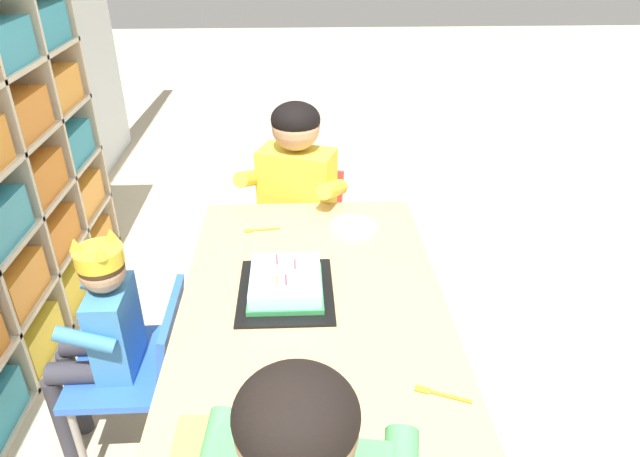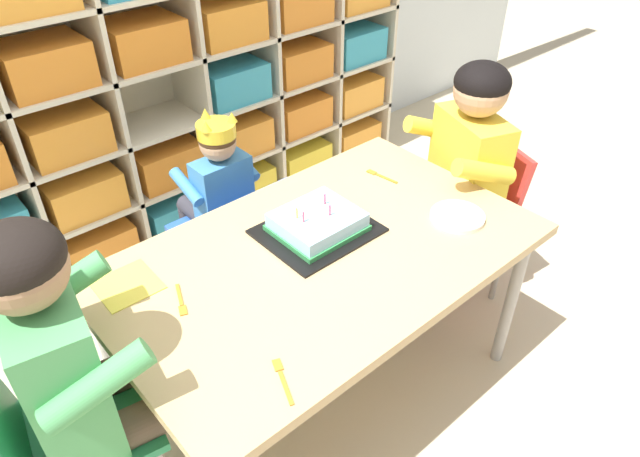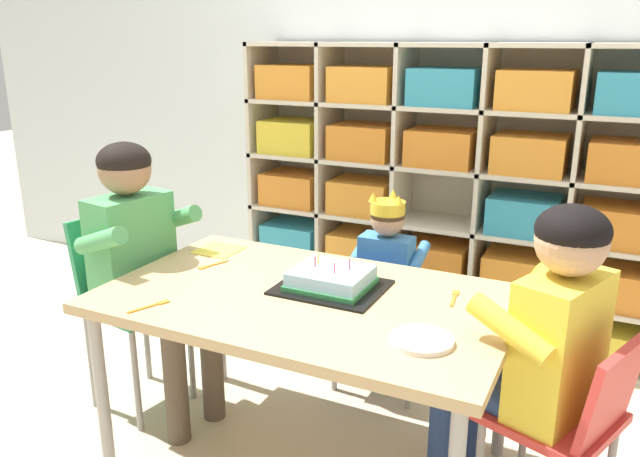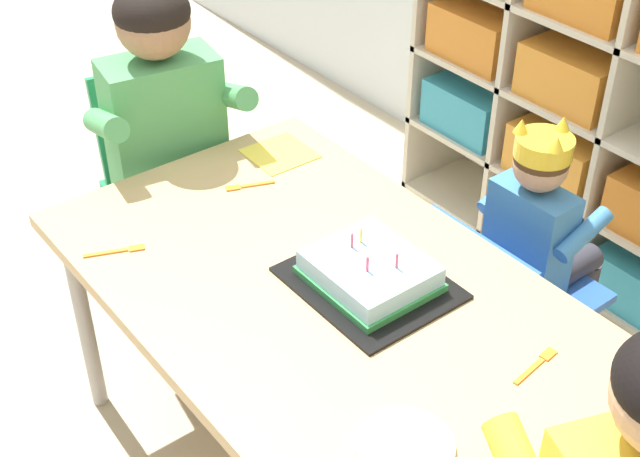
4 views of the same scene
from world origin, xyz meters
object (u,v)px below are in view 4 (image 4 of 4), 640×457
Objects in this scene: child_with_crown at (541,228)px; classroom_chair_adult_side at (165,179)px; activity_table at (325,305)px; fork_at_table_front_edge at (537,364)px; fork_scattered_mid_table at (119,251)px; paper_plate_stack at (405,447)px; classroom_chair_blue at (505,290)px; adult_helper_seated at (173,139)px; birthday_cake_on_tray at (370,274)px; fork_by_napkin at (247,186)px.

classroom_chair_adult_side is at bearing 34.33° from child_with_crown.
activity_table is 0.47m from fork_at_table_front_edge.
classroom_chair_adult_side is 5.76× the size of fork_scattered_mid_table.
child_with_crown is at bearing -45.47° from classroom_chair_adult_side.
paper_plate_stack is at bearing -20.29° from activity_table.
classroom_chair_blue is at bearing -141.56° from fork_at_table_front_edge.
fork_at_table_front_edge is at bearing 135.48° from classroom_chair_blue.
classroom_chair_blue is at bearing 118.37° from paper_plate_stack.
paper_plate_stack is (1.25, -0.22, 0.17)m from classroom_chair_adult_side.
adult_helper_seated reaches higher than classroom_chair_blue.
classroom_chair_blue is at bearing 85.20° from activity_table.
paper_plate_stack is at bearing 114.72° from child_with_crown.
adult_helper_seated is 6.11× the size of paper_plate_stack.
birthday_cake_on_tray is 1.97× the size of paper_plate_stack.
child_with_crown is 1.10× the size of classroom_chair_adult_side.
fork_at_table_front_edge is 1.08× the size of fork_by_napkin.
activity_table is 0.12m from birthday_cake_on_tray.
classroom_chair_adult_side is at bearing -178.36° from birthday_cake_on_tray.
classroom_chair_adult_side reaches higher than paper_plate_stack.
birthday_cake_on_tray is 0.45m from paper_plate_stack.
classroom_chair_adult_side is at bearing 90.00° from adult_helper_seated.
child_with_crown is 0.79× the size of adult_helper_seated.
adult_helper_seated is 1.15m from paper_plate_stack.
birthday_cake_on_tray is (0.87, 0.02, 0.19)m from classroom_chair_adult_side.
adult_helper_seated is at bearing 122.33° from fork_by_napkin.
fork_scattered_mid_table is at bearing -151.17° from fork_by_napkin.
fork_scattered_mid_table is (-0.43, -0.37, -0.03)m from birthday_cake_on_tray.
activity_table is 1.70× the size of classroom_chair_adult_side.
fork_scattered_mid_table is 0.38m from fork_by_napkin.
fork_at_table_front_edge is at bearing 89.89° from paper_plate_stack.
classroom_chair_adult_side is 0.72× the size of adult_helper_seated.
child_with_crown is 4.82× the size of paper_plate_stack.
classroom_chair_adult_side reaches higher than classroom_chair_blue.
fork_scattered_mid_table is 1.01× the size of fork_at_table_front_edge.
fork_scattered_mid_table reaches higher than classroom_chair_blue.
adult_helper_seated is 0.46m from fork_scattered_mid_table.
classroom_chair_blue is 0.71× the size of child_with_crown.
fork_at_table_front_edge and fork_by_napkin have the same top height.
classroom_chair_adult_side is 6.30× the size of fork_by_napkin.
paper_plate_stack reaches higher than classroom_chair_blue.
birthday_cake_on_tray is at bearing 89.89° from classroom_chair_blue.
child_with_crown reaches higher than classroom_chair_adult_side.
paper_plate_stack is (0.38, -0.71, 0.27)m from classroom_chair_blue.
fork_scattered_mid_table is 1.09× the size of fork_by_napkin.
activity_table is 0.48m from fork_scattered_mid_table.
fork_by_napkin is (0.27, 0.05, -0.03)m from adult_helper_seated.
child_with_crown is 6.41× the size of fork_at_table_front_edge.
fork_at_table_front_edge is at bearing -73.00° from adult_helper_seated.
child_with_crown reaches higher than birthday_cake_on_tray.
activity_table is at bearing -74.81° from fork_at_table_front_edge.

